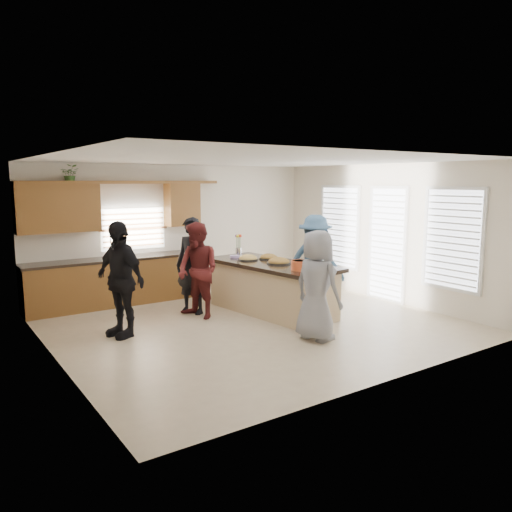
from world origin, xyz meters
TOP-DOWN VIEW (x-y plane):
  - floor at (0.00, 0.00)m, footprint 6.50×6.50m
  - room_shell at (0.00, 0.00)m, footprint 6.52×6.02m
  - back_cabinetry at (-1.47, 2.73)m, footprint 4.08×0.66m
  - right_wall_glazing at (3.22, -0.13)m, footprint 0.06×4.00m
  - island at (0.72, 0.47)m, footprint 1.47×2.82m
  - platter_front at (0.75, 0.30)m, footprint 0.44×0.44m
  - platter_mid at (0.92, 0.85)m, footprint 0.37×0.37m
  - platter_back at (0.52, 0.97)m, footprint 0.39×0.39m
  - salad_bowl at (0.66, -0.45)m, footprint 0.33×0.33m
  - clear_cup at (1.04, -0.28)m, footprint 0.08×0.08m
  - plate_stack at (0.47, 1.37)m, footprint 0.19×0.19m
  - flower_vase at (0.67, 1.54)m, footprint 0.14×0.14m
  - potted_plant at (-2.24, 2.82)m, footprint 0.40×0.38m
  - woman_left_back at (-0.54, 1.25)m, footprint 0.71×0.78m
  - woman_left_mid at (-0.60, 0.90)m, footprint 0.85×0.99m
  - woman_left_front at (-2.12, 0.65)m, footprint 0.75×1.17m
  - woman_right_back at (1.62, 0.29)m, footprint 1.13×1.35m
  - woman_right_front at (0.33, -1.24)m, footprint 0.66×0.91m

SIDE VIEW (x-z plane):
  - floor at x=0.00m, z-range 0.00..0.00m
  - island at x=0.72m, z-range -0.02..0.93m
  - woman_right_front at x=0.33m, z-range 0.00..1.72m
  - woman_left_mid at x=-0.60m, z-range 0.00..1.73m
  - woman_left_back at x=-0.54m, z-range 0.00..1.80m
  - woman_right_back at x=1.62m, z-range 0.00..1.82m
  - back_cabinetry at x=-1.47m, z-range -0.32..2.14m
  - woman_left_front at x=-2.12m, z-range 0.00..1.85m
  - plate_stack at x=0.47m, z-range 0.95..0.99m
  - platter_mid at x=0.92m, z-range 0.90..1.05m
  - platter_back at x=0.52m, z-range 0.90..1.06m
  - platter_front at x=0.75m, z-range 0.89..1.07m
  - clear_cup at x=1.04m, z-range 0.95..1.05m
  - salad_bowl at x=0.66m, z-range 0.96..1.12m
  - flower_vase at x=0.67m, z-range 0.96..1.39m
  - right_wall_glazing at x=3.22m, z-range 0.22..2.47m
  - room_shell at x=0.00m, z-range 0.50..3.31m
  - potted_plant at x=-2.24m, z-range 2.40..2.76m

